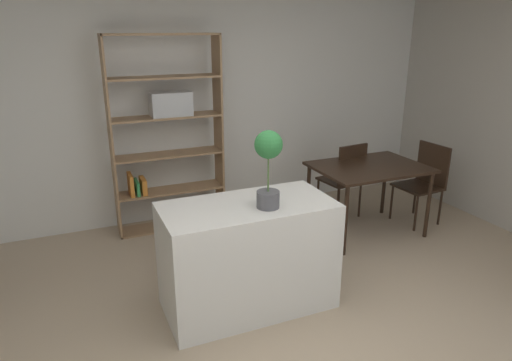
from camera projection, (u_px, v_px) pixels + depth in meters
The scene contains 8 objects.
ground_plane at pixel (296, 341), 3.42m from camera, with size 8.88×8.88×0.00m, color tan.
back_partition at pixel (190, 106), 5.36m from camera, with size 6.47×0.06×2.71m, color silver.
kitchen_island at pixel (248, 256), 3.73m from camera, with size 1.37×0.69×0.91m, color silver.
potted_plant_on_island at pixel (268, 161), 3.40m from camera, with size 0.21×0.21×0.61m.
open_bookshelf at pixel (166, 130), 5.03m from camera, with size 1.23×0.30×2.18m.
dining_table at pixel (369, 173), 5.02m from camera, with size 1.20×0.88×0.79m.
dining_chair_window_side at pixel (425, 177), 5.39m from camera, with size 0.47×0.48×0.94m.
dining_chair_far at pixel (346, 175), 5.48m from camera, with size 0.46×0.49×0.94m.
Camera 1 is at (-1.40, -2.50, 2.24)m, focal length 31.96 mm.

